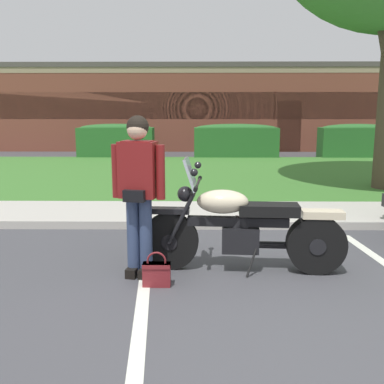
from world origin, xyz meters
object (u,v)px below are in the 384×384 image
Objects in this scene: hedge_left at (116,140)px; hedge_center_left at (236,140)px; rider_person at (138,185)px; hedge_center_right at (356,140)px; handbag at (157,272)px; motorcycle at (250,228)px; brick_building at (191,108)px.

hedge_center_left is at bearing 0.00° from hedge_left.
hedge_center_right is (6.40, 11.83, -0.34)m from rider_person.
handbag is at bearing -98.54° from hedge_center_left.
hedge_center_left is (0.83, 11.67, 0.16)m from motorcycle.
motorcycle is 1.32× the size of rider_person.
hedge_left is at bearing 180.00° from hedge_center_left.
brick_building reaches higher than rider_person.
brick_building is (0.29, 18.21, 0.84)m from rider_person.
rider_person reaches higher than motorcycle.
rider_person is at bearing -90.90° from brick_building.
motorcycle reaches higher than hedge_center_right.
handbag is 13.62m from hedge_center_right.
hedge_center_left and hedge_center_right have the same top height.
hedge_center_right is 8.92m from brick_building.
hedge_center_right is at bearing 62.89° from handbag.
handbag is 0.12× the size of hedge_center_left.
motorcycle is at bearing 7.69° from rider_person.
handbag is (-0.98, -0.45, -0.34)m from motorcycle.
brick_building reaches higher than handbag.
rider_person is 0.56× the size of hedge_center_left.
rider_person is at bearing 125.45° from handbag.
handbag is at bearing -90.26° from brick_building.
hedge_left is (-2.57, 12.11, 0.51)m from handbag.
brick_building is at bearing 67.45° from hedge_left.
brick_building reaches higher than hedge_left.
brick_building reaches higher than hedge_center_right.
motorcycle is at bearing 24.38° from handbag.
rider_person reaches higher than hedge_left.
motorcycle is 12.20m from hedge_left.
hedge_center_right is at bearing 0.00° from hedge_center_left.
motorcycle is 0.82× the size of hedge_left.
rider_person is 12.00m from hedge_center_left.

